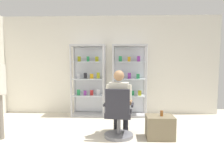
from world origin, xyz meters
TOP-DOWN VIEW (x-y plane):
  - ground_plane at (0.00, 0.00)m, footprint 7.20×7.20m
  - back_wall at (0.00, 3.00)m, footprint 6.00×0.10m
  - display_cabinet_left at (-0.55, 2.76)m, footprint 0.90×0.45m
  - display_cabinet_right at (0.55, 2.76)m, footprint 0.90×0.45m
  - office_chair at (0.28, 1.00)m, footprint 0.59×0.56m
  - seated_shopkeeper at (0.30, 1.16)m, footprint 0.52×0.59m
  - storage_crate at (1.07, 1.02)m, footprint 0.52×0.41m
  - tea_glass at (1.09, 1.01)m, footprint 0.06×0.06m

SIDE VIEW (x-z plane):
  - ground_plane at x=0.00m, z-range 0.00..0.00m
  - storage_crate at x=1.07m, z-range 0.00..0.43m
  - office_chair at x=0.28m, z-range -0.09..0.87m
  - tea_glass at x=1.09m, z-range 0.43..0.54m
  - seated_shopkeeper at x=0.30m, z-range 0.07..1.36m
  - display_cabinet_right at x=0.55m, z-range 0.01..1.91m
  - display_cabinet_left at x=-0.55m, z-range 0.01..1.91m
  - back_wall at x=0.00m, z-range 0.00..2.70m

